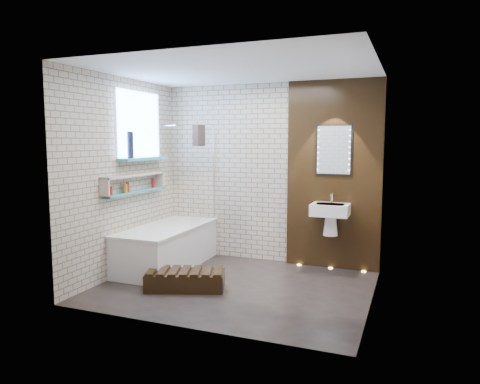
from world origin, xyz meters
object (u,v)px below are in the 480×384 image
at_px(bathtub, 167,246).
at_px(walnut_step, 185,280).
at_px(bath_screen, 203,175).
at_px(led_mirror, 334,150).
at_px(washbasin, 330,214).

height_order(bathtub, walnut_step, bathtub).
height_order(bath_screen, led_mirror, led_mirror).
distance_m(washbasin, led_mirror, 0.88).
xyz_separation_m(bath_screen, led_mirror, (1.82, 0.34, 0.37)).
height_order(bathtub, led_mirror, led_mirror).
xyz_separation_m(washbasin, led_mirror, (0.00, 0.16, 0.86)).
distance_m(bath_screen, led_mirror, 1.89).
bearing_deg(led_mirror, walnut_step, -134.02).
xyz_separation_m(bathtub, led_mirror, (2.17, 0.78, 1.36)).
bearing_deg(bath_screen, washbasin, 5.78).
bearing_deg(walnut_step, washbasin, 42.86).
height_order(washbasin, led_mirror, led_mirror).
distance_m(led_mirror, walnut_step, 2.63).
xyz_separation_m(bath_screen, washbasin, (1.82, 0.18, -0.49)).
distance_m(bath_screen, walnut_step, 1.71).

